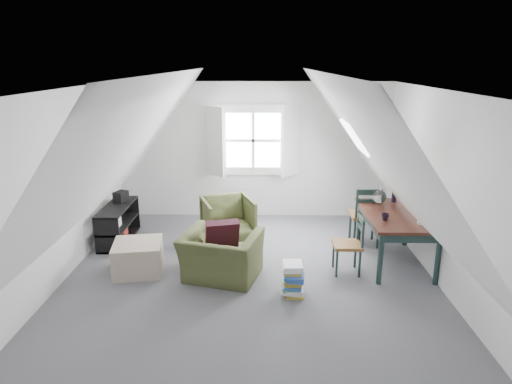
{
  "coord_description": "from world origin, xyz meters",
  "views": [
    {
      "loc": [
        0.18,
        -5.53,
        2.86
      ],
      "look_at": [
        0.08,
        0.6,
        1.08
      ],
      "focal_mm": 32.0,
      "sensor_mm": 36.0,
      "label": 1
    }
  ],
  "objects_px": {
    "dining_chair_near": "(350,244)",
    "magazine_stack": "(293,279)",
    "ottoman": "(138,257)",
    "dining_table": "(396,220)",
    "armchair_far": "(228,240)",
    "dining_chair_far": "(365,215)",
    "armchair_near": "(222,278)",
    "media_shelf": "(118,226)"
  },
  "relations": [
    {
      "from": "dining_chair_near",
      "to": "magazine_stack",
      "type": "height_order",
      "value": "dining_chair_near"
    },
    {
      "from": "ottoman",
      "to": "dining_table",
      "type": "bearing_deg",
      "value": 5.61
    },
    {
      "from": "armchair_far",
      "to": "dining_chair_far",
      "type": "distance_m",
      "value": 2.26
    },
    {
      "from": "dining_table",
      "to": "dining_chair_far",
      "type": "bearing_deg",
      "value": 117.8
    },
    {
      "from": "armchair_far",
      "to": "dining_table",
      "type": "bearing_deg",
      "value": -37.73
    },
    {
      "from": "armchair_near",
      "to": "armchair_far",
      "type": "height_order",
      "value": "armchair_far"
    },
    {
      "from": "dining_chair_near",
      "to": "armchair_far",
      "type": "bearing_deg",
      "value": -126.08
    },
    {
      "from": "media_shelf",
      "to": "magazine_stack",
      "type": "distance_m",
      "value": 3.25
    },
    {
      "from": "dining_table",
      "to": "dining_chair_near",
      "type": "xyz_separation_m",
      "value": [
        -0.72,
        -0.33,
        -0.23
      ]
    },
    {
      "from": "ottoman",
      "to": "dining_chair_near",
      "type": "height_order",
      "value": "dining_chair_near"
    },
    {
      "from": "dining_chair_far",
      "to": "media_shelf",
      "type": "height_order",
      "value": "dining_chair_far"
    },
    {
      "from": "ottoman",
      "to": "magazine_stack",
      "type": "xyz_separation_m",
      "value": [
        2.12,
        -0.62,
        -0.01
      ]
    },
    {
      "from": "armchair_near",
      "to": "armchair_far",
      "type": "relative_size",
      "value": 1.25
    },
    {
      "from": "media_shelf",
      "to": "armchair_near",
      "type": "bearing_deg",
      "value": -36.05
    },
    {
      "from": "armchair_near",
      "to": "dining_chair_near",
      "type": "relative_size",
      "value": 1.21
    },
    {
      "from": "ottoman",
      "to": "dining_table",
      "type": "height_order",
      "value": "dining_table"
    },
    {
      "from": "dining_table",
      "to": "media_shelf",
      "type": "distance_m",
      "value": 4.36
    },
    {
      "from": "media_shelf",
      "to": "dining_table",
      "type": "bearing_deg",
      "value": -10.52
    },
    {
      "from": "dining_chair_near",
      "to": "magazine_stack",
      "type": "xyz_separation_m",
      "value": [
        -0.81,
        -0.64,
        -0.22
      ]
    },
    {
      "from": "dining_chair_far",
      "to": "dining_chair_near",
      "type": "height_order",
      "value": "dining_chair_far"
    },
    {
      "from": "armchair_near",
      "to": "dining_table",
      "type": "xyz_separation_m",
      "value": [
        2.47,
        0.54,
        0.66
      ]
    },
    {
      "from": "dining_chair_far",
      "to": "magazine_stack",
      "type": "bearing_deg",
      "value": 40.96
    },
    {
      "from": "armchair_far",
      "to": "media_shelf",
      "type": "distance_m",
      "value": 1.81
    },
    {
      "from": "dining_table",
      "to": "dining_chair_near",
      "type": "relative_size",
      "value": 1.86
    },
    {
      "from": "dining_chair_near",
      "to": "media_shelf",
      "type": "height_order",
      "value": "dining_chair_near"
    },
    {
      "from": "magazine_stack",
      "to": "ottoman",
      "type": "bearing_deg",
      "value": 163.78
    },
    {
      "from": "armchair_near",
      "to": "media_shelf",
      "type": "height_order",
      "value": "media_shelf"
    },
    {
      "from": "armchair_near",
      "to": "dining_chair_near",
      "type": "height_order",
      "value": "dining_chair_near"
    },
    {
      "from": "dining_table",
      "to": "media_shelf",
      "type": "height_order",
      "value": "dining_table"
    },
    {
      "from": "armchair_near",
      "to": "armchair_far",
      "type": "distance_m",
      "value": 1.37
    },
    {
      "from": "armchair_far",
      "to": "media_shelf",
      "type": "bearing_deg",
      "value": 163.34
    },
    {
      "from": "ottoman",
      "to": "dining_chair_far",
      "type": "xyz_separation_m",
      "value": [
        3.36,
        1.03,
        0.29
      ]
    },
    {
      "from": "dining_chair_far",
      "to": "dining_chair_near",
      "type": "xyz_separation_m",
      "value": [
        -0.43,
        -1.0,
        -0.08
      ]
    },
    {
      "from": "ottoman",
      "to": "media_shelf",
      "type": "bearing_deg",
      "value": 119.36
    },
    {
      "from": "magazine_stack",
      "to": "media_shelf",
      "type": "bearing_deg",
      "value": 147.8
    },
    {
      "from": "armchair_far",
      "to": "dining_chair_near",
      "type": "height_order",
      "value": "dining_chair_near"
    },
    {
      "from": "dining_chair_near",
      "to": "media_shelf",
      "type": "xyz_separation_m",
      "value": [
        -3.56,
        1.09,
        -0.16
      ]
    },
    {
      "from": "armchair_far",
      "to": "media_shelf",
      "type": "xyz_separation_m",
      "value": [
        -1.79,
        -0.08,
        0.27
      ]
    },
    {
      "from": "armchair_far",
      "to": "dining_chair_near",
      "type": "xyz_separation_m",
      "value": [
        1.77,
        -1.17,
        0.43
      ]
    },
    {
      "from": "ottoman",
      "to": "dining_chair_far",
      "type": "height_order",
      "value": "dining_chair_far"
    },
    {
      "from": "dining_table",
      "to": "magazine_stack",
      "type": "height_order",
      "value": "dining_table"
    },
    {
      "from": "dining_table",
      "to": "magazine_stack",
      "type": "relative_size",
      "value": 3.65
    }
  ]
}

